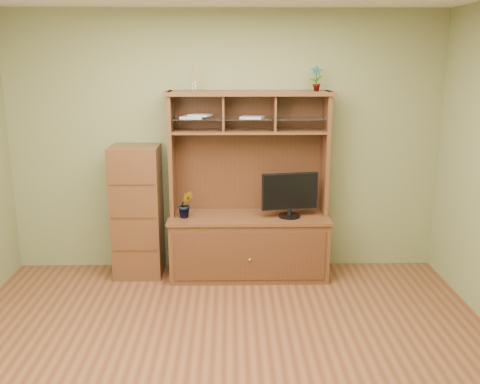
{
  "coord_description": "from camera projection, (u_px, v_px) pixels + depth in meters",
  "views": [
    {
      "loc": [
        0.06,
        -3.53,
        2.23
      ],
      "look_at": [
        0.14,
        1.2,
        1.03
      ],
      "focal_mm": 40.0,
      "sensor_mm": 36.0,
      "label": 1
    }
  ],
  "objects": [
    {
      "name": "reed_diffuser",
      "position": [
        193.0,
        80.0,
        5.22
      ],
      "size": [
        0.05,
        0.05,
        0.26
      ],
      "color": "silver",
      "rests_on": "media_hutch"
    },
    {
      "name": "room",
      "position": [
        223.0,
        189.0,
        3.64
      ],
      "size": [
        4.54,
        4.04,
        2.74
      ],
      "color": "#532B17",
      "rests_on": "ground"
    },
    {
      "name": "monitor",
      "position": [
        290.0,
        194.0,
        5.36
      ],
      "size": [
        0.57,
        0.22,
        0.45
      ],
      "rotation": [
        0.0,
        0.0,
        0.17
      ],
      "color": "black",
      "rests_on": "media_hutch"
    },
    {
      "name": "top_plant",
      "position": [
        316.0,
        78.0,
        5.24
      ],
      "size": [
        0.13,
        0.1,
        0.25
      ],
      "primitive_type": "imported",
      "rotation": [
        0.0,
        0.0,
        -0.07
      ],
      "color": "#296A25",
      "rests_on": "media_hutch"
    },
    {
      "name": "orchid_plant",
      "position": [
        186.0,
        204.0,
        5.37
      ],
      "size": [
        0.17,
        0.15,
        0.28
      ],
      "primitive_type": "imported",
      "rotation": [
        0.0,
        0.0,
        0.19
      ],
      "color": "#24541D",
      "rests_on": "media_hutch"
    },
    {
      "name": "side_cabinet",
      "position": [
        137.0,
        212.0,
        5.5
      ],
      "size": [
        0.49,
        0.44,
        1.36
      ],
      "color": "#442713",
      "rests_on": "room"
    },
    {
      "name": "magazines",
      "position": [
        214.0,
        117.0,
        5.31
      ],
      "size": [
        0.85,
        0.22,
        0.04
      ],
      "color": "#B9B8BE",
      "rests_on": "media_hutch"
    },
    {
      "name": "media_hutch",
      "position": [
        249.0,
        227.0,
        5.52
      ],
      "size": [
        1.66,
        0.61,
        1.9
      ],
      "color": "#442713",
      "rests_on": "room"
    }
  ]
}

